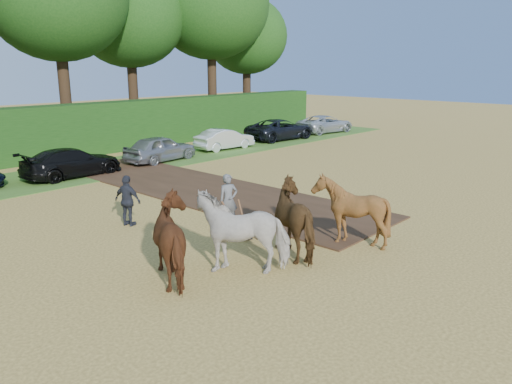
% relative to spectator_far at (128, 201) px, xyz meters
% --- Properties ---
extents(ground, '(120.00, 120.00, 0.00)m').
position_rel_spectator_far_xyz_m(ground, '(3.44, -5.04, -0.86)').
color(ground, gold).
rests_on(ground, ground).
extents(earth_strip, '(4.50, 17.00, 0.05)m').
position_rel_spectator_far_xyz_m(earth_strip, '(4.94, 1.96, -0.83)').
color(earth_strip, '#472D1C').
rests_on(earth_strip, ground).
extents(grass_verge, '(50.00, 5.00, 0.03)m').
position_rel_spectator_far_xyz_m(grass_verge, '(3.44, 8.96, -0.84)').
color(grass_verge, '#38601E').
rests_on(grass_verge, ground).
extents(hedgerow, '(46.00, 1.60, 3.00)m').
position_rel_spectator_far_xyz_m(hedgerow, '(3.44, 13.46, 0.64)').
color(hedgerow, '#14380F').
rests_on(hedgerow, ground).
extents(spectator_far, '(0.71, 1.08, 1.71)m').
position_rel_spectator_far_xyz_m(spectator_far, '(0.00, 0.00, 0.00)').
color(spectator_far, '#22252E').
rests_on(spectator_far, ground).
extents(plough_team, '(7.24, 5.46, 2.09)m').
position_rel_spectator_far_xyz_m(plough_team, '(1.00, -5.42, 0.18)').
color(plough_team, '#5B2F16').
rests_on(plough_team, ground).
extents(parked_cars, '(41.57, 3.30, 1.46)m').
position_rel_spectator_far_xyz_m(parked_cars, '(7.12, 8.86, -0.16)').
color(parked_cars, silver).
rests_on(parked_cars, ground).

